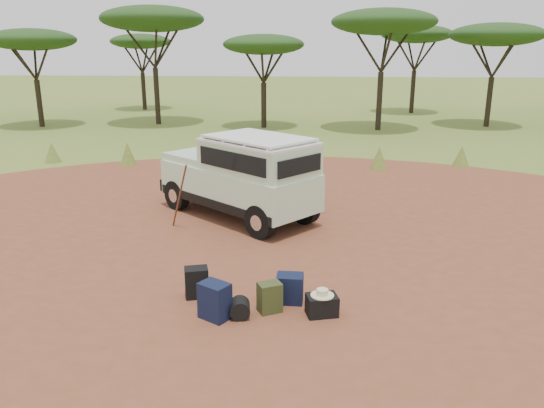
# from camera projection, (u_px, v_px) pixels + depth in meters

# --- Properties ---
(ground) EXTENTS (140.00, 140.00, 0.00)m
(ground) POSITION_uv_depth(u_px,v_px,m) (276.00, 256.00, 10.88)
(ground) COLOR #5B772A
(ground) RESTS_ON ground
(dirt_clearing) EXTENTS (23.00, 23.00, 0.01)m
(dirt_clearing) POSITION_uv_depth(u_px,v_px,m) (276.00, 256.00, 10.87)
(dirt_clearing) COLOR brown
(dirt_clearing) RESTS_ON ground
(grass_fringe) EXTENTS (36.60, 1.60, 0.90)m
(grass_fringe) POSITION_uv_depth(u_px,v_px,m) (297.00, 155.00, 19.04)
(grass_fringe) COLOR #5B772A
(grass_fringe) RESTS_ON ground
(acacia_treeline) EXTENTS (46.70, 13.20, 6.26)m
(acacia_treeline) POSITION_uv_depth(u_px,v_px,m) (317.00, 33.00, 28.37)
(acacia_treeline) COLOR black
(acacia_treeline) RESTS_ON ground
(safari_vehicle) EXTENTS (4.39, 4.09, 2.12)m
(safari_vehicle) POSITION_uv_depth(u_px,v_px,m) (242.00, 178.00, 13.10)
(safari_vehicle) COLOR silver
(safari_vehicle) RESTS_ON ground
(walking_staff) EXTENTS (0.54, 0.43, 1.59)m
(walking_staff) POSITION_uv_depth(u_px,v_px,m) (179.00, 196.00, 12.31)
(walking_staff) COLOR brown
(walking_staff) RESTS_ON ground
(backpack_black) EXTENTS (0.46, 0.39, 0.53)m
(backpack_black) POSITION_uv_depth(u_px,v_px,m) (197.00, 283.00, 9.04)
(backpack_black) COLOR black
(backpack_black) RESTS_ON ground
(backpack_navy) EXTENTS (0.56, 0.52, 0.60)m
(backpack_navy) POSITION_uv_depth(u_px,v_px,m) (215.00, 301.00, 8.31)
(backpack_navy) COLOR #111836
(backpack_navy) RESTS_ON ground
(backpack_olive) EXTENTS (0.44, 0.40, 0.50)m
(backpack_olive) POSITION_uv_depth(u_px,v_px,m) (270.00, 298.00, 8.53)
(backpack_olive) COLOR #37421E
(backpack_olive) RESTS_ON ground
(duffel_navy) EXTENTS (0.45, 0.34, 0.50)m
(duffel_navy) POSITION_uv_depth(u_px,v_px,m) (290.00, 289.00, 8.85)
(duffel_navy) COLOR #111836
(duffel_navy) RESTS_ON ground
(hard_case) EXTENTS (0.55, 0.45, 0.34)m
(hard_case) POSITION_uv_depth(u_px,v_px,m) (322.00, 305.00, 8.44)
(hard_case) COLOR black
(hard_case) RESTS_ON ground
(stuff_sack) EXTENTS (0.36, 0.36, 0.32)m
(stuff_sack) POSITION_uv_depth(u_px,v_px,m) (240.00, 308.00, 8.37)
(stuff_sack) COLOR black
(stuff_sack) RESTS_ON ground
(safari_hat) EXTENTS (0.37, 0.37, 0.11)m
(safari_hat) POSITION_uv_depth(u_px,v_px,m) (322.00, 293.00, 8.38)
(safari_hat) COLOR beige
(safari_hat) RESTS_ON hard_case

